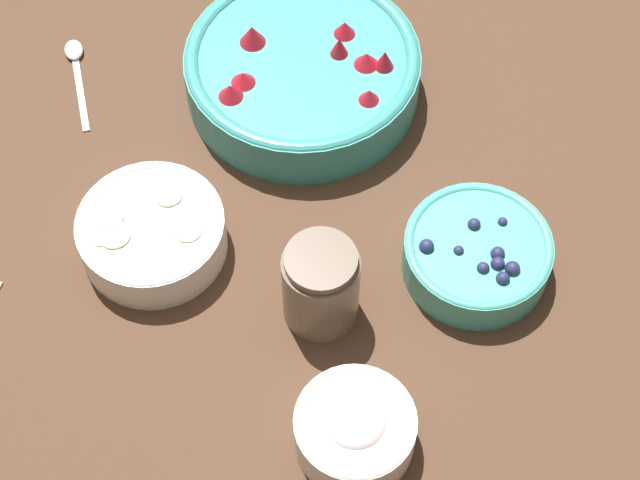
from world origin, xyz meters
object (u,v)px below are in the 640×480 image
bowl_strawberries (303,70)px  jar_chocolate (321,287)px  bowl_bananas (152,232)px  bowl_cream (355,428)px  bowl_blueberries (477,253)px

bowl_strawberries → jar_chocolate: jar_chocolate is taller
bowl_bananas → bowl_strawberries: bearing=-103.4°
bowl_strawberries → bowl_bananas: size_ratio=1.74×
bowl_cream → bowl_bananas: bearing=-23.6°
bowl_strawberries → bowl_blueberries: bearing=150.1°
bowl_blueberries → jar_chocolate: (0.13, 0.11, 0.02)m
bowl_strawberries → bowl_cream: (-0.21, 0.38, -0.01)m
bowl_blueberries → jar_chocolate: 0.17m
bowl_blueberries → bowl_bananas: bearing=18.5°
bowl_blueberries → bowl_cream: bowl_cream is taller
bowl_bananas → jar_chocolate: bearing=179.4°
bowl_cream → bowl_blueberries: bearing=-101.2°
bowl_strawberries → jar_chocolate: bearing=116.8°
bowl_bananas → bowl_cream: size_ratio=1.34×
bowl_blueberries → jar_chocolate: size_ratio=1.46×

